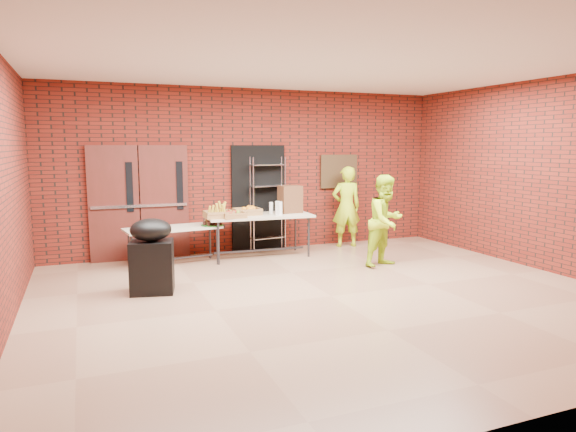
# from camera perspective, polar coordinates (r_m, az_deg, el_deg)

# --- Properties ---
(room) EXTENTS (8.08, 7.08, 3.28)m
(room) POSITION_cam_1_polar(r_m,az_deg,el_deg) (7.01, 4.96, 3.76)
(room) COLOR #886249
(room) RESTS_ON ground
(double_doors) EXTENTS (1.78, 0.12, 2.10)m
(double_doors) POSITION_cam_1_polar(r_m,az_deg,el_deg) (9.78, -16.14, 1.43)
(double_doors) COLOR #4D1A16
(double_doors) RESTS_ON room
(dark_doorway) EXTENTS (1.10, 0.06, 2.10)m
(dark_doorway) POSITION_cam_1_polar(r_m,az_deg,el_deg) (10.28, -3.32, 2.01)
(dark_doorway) COLOR black
(dark_doorway) RESTS_ON room
(bronze_plaque) EXTENTS (0.85, 0.04, 0.70)m
(bronze_plaque) POSITION_cam_1_polar(r_m,az_deg,el_deg) (10.94, 5.68, 4.96)
(bronze_plaque) COLOR #412B1A
(bronze_plaque) RESTS_ON room
(wire_rack) EXTENTS (0.71, 0.33, 1.87)m
(wire_rack) POSITION_cam_1_polar(r_m,az_deg,el_deg) (10.21, -2.25, 1.33)
(wire_rack) COLOR silver
(wire_rack) RESTS_ON room
(table_left) EXTENTS (1.71, 0.89, 0.67)m
(table_left) POSITION_cam_1_polar(r_m,az_deg,el_deg) (9.22, -12.69, -1.58)
(table_left) COLOR beige
(table_left) RESTS_ON room
(table_right) EXTENTS (2.01, 0.93, 0.81)m
(table_right) POSITION_cam_1_polar(r_m,az_deg,el_deg) (9.62, -3.22, -0.26)
(table_right) COLOR beige
(table_right) RESTS_ON room
(basket_bananas) EXTENTS (0.50, 0.39, 0.16)m
(basket_bananas) POSITION_cam_1_polar(r_m,az_deg,el_deg) (9.28, -7.70, 0.23)
(basket_bananas) COLOR olive
(basket_bananas) RESTS_ON table_right
(basket_oranges) EXTENTS (0.49, 0.38, 0.15)m
(basket_oranges) POSITION_cam_1_polar(r_m,az_deg,el_deg) (9.63, -4.58, 0.54)
(basket_oranges) COLOR olive
(basket_oranges) RESTS_ON table_right
(basket_apples) EXTENTS (0.41, 0.32, 0.13)m
(basket_apples) POSITION_cam_1_polar(r_m,az_deg,el_deg) (9.24, -6.03, 0.14)
(basket_apples) COLOR olive
(basket_apples) RESTS_ON table_right
(muffin_tray) EXTENTS (0.41, 0.41, 0.10)m
(muffin_tray) POSITION_cam_1_polar(r_m,az_deg,el_deg) (9.28, -8.40, -0.76)
(muffin_tray) COLOR #165517
(muffin_tray) RESTS_ON table_left
(napkin_box) EXTENTS (0.18, 0.12, 0.06)m
(napkin_box) POSITION_cam_1_polar(r_m,az_deg,el_deg) (9.11, -14.71, -1.20)
(napkin_box) COLOR white
(napkin_box) RESTS_ON table_left
(coffee_dispenser) EXTENTS (0.40, 0.35, 0.52)m
(coffee_dispenser) POSITION_cam_1_polar(r_m,az_deg,el_deg) (9.90, 0.23, 1.89)
(coffee_dispenser) COLOR #55371D
(coffee_dispenser) RESTS_ON table_right
(cup_stack_front) EXTENTS (0.09, 0.09, 0.26)m
(cup_stack_front) POSITION_cam_1_polar(r_m,az_deg,el_deg) (9.57, -1.18, 0.89)
(cup_stack_front) COLOR white
(cup_stack_front) RESTS_ON table_right
(cup_stack_mid) EXTENTS (0.08, 0.08, 0.25)m
(cup_stack_mid) POSITION_cam_1_polar(r_m,az_deg,el_deg) (9.53, -0.89, 0.85)
(cup_stack_mid) COLOR white
(cup_stack_mid) RESTS_ON table_right
(cup_stack_back) EXTENTS (0.07, 0.07, 0.22)m
(cup_stack_back) POSITION_cam_1_polar(r_m,az_deg,el_deg) (9.72, -1.89, 0.89)
(cup_stack_back) COLOR white
(cup_stack_back) RESTS_ON table_right
(covered_grill) EXTENTS (0.68, 0.61, 1.07)m
(covered_grill) POSITION_cam_1_polar(r_m,az_deg,el_deg) (7.58, -14.90, -4.28)
(covered_grill) COLOR black
(covered_grill) RESTS_ON room
(volunteer_woman) EXTENTS (0.67, 0.51, 1.67)m
(volunteer_woman) POSITION_cam_1_polar(r_m,az_deg,el_deg) (10.69, 6.49, 1.03)
(volunteer_woman) COLOR #B1D918
(volunteer_woman) RESTS_ON room
(volunteer_man) EXTENTS (0.92, 0.81, 1.59)m
(volunteer_man) POSITION_cam_1_polar(r_m,az_deg,el_deg) (9.06, 10.82, -0.52)
(volunteer_man) COLOR #B1D918
(volunteer_man) RESTS_ON room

